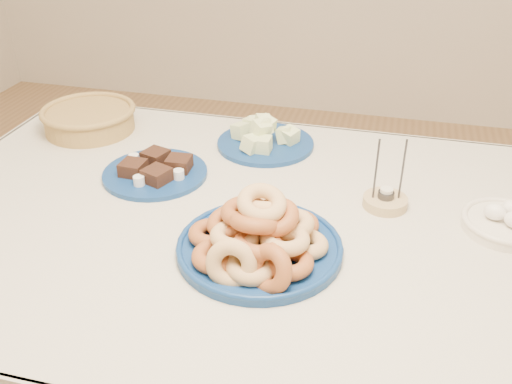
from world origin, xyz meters
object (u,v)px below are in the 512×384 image
at_px(dining_table, 261,256).
at_px(donut_platter, 259,237).
at_px(egg_bowl, 506,222).
at_px(melon_plate, 264,138).
at_px(wicker_basket, 89,118).
at_px(candle_holder, 385,200).
at_px(brownie_plate, 155,171).

xyz_separation_m(dining_table, donut_platter, (0.03, -0.13, 0.15)).
xyz_separation_m(dining_table, egg_bowl, (0.53, 0.09, 0.13)).
distance_m(donut_platter, melon_plate, 0.52).
bearing_deg(donut_platter, wicker_basket, 143.60).
height_order(dining_table, melon_plate, melon_plate).
distance_m(melon_plate, candle_holder, 0.44).
relative_size(brownie_plate, wicker_basket, 0.86).
bearing_deg(dining_table, candle_holder, 25.04).
xyz_separation_m(donut_platter, melon_plate, (-0.11, 0.51, -0.02)).
relative_size(donut_platter, melon_plate, 1.06).
xyz_separation_m(wicker_basket, egg_bowl, (1.16, -0.25, -0.02)).
xyz_separation_m(dining_table, melon_plate, (-0.09, 0.38, 0.13)).
bearing_deg(melon_plate, candle_holder, -34.96).
bearing_deg(egg_bowl, dining_table, -170.18).
bearing_deg(egg_bowl, wicker_basket, 167.57).
distance_m(dining_table, wicker_basket, 0.73).
bearing_deg(dining_table, egg_bowl, 9.82).
height_order(melon_plate, brownie_plate, melon_plate).
height_order(wicker_basket, egg_bowl, wicker_basket).
distance_m(melon_plate, egg_bowl, 0.68).
height_order(donut_platter, egg_bowl, donut_platter).
xyz_separation_m(donut_platter, wicker_basket, (-0.65, 0.48, -0.00)).
relative_size(donut_platter, candle_holder, 2.15).
bearing_deg(dining_table, wicker_basket, 150.82).
bearing_deg(melon_plate, dining_table, -77.07).
height_order(brownie_plate, candle_holder, candle_holder).
bearing_deg(donut_platter, melon_plate, 102.66).
relative_size(donut_platter, wicker_basket, 1.08).
xyz_separation_m(melon_plate, egg_bowl, (0.62, -0.28, -0.00)).
xyz_separation_m(brownie_plate, egg_bowl, (0.85, -0.04, 0.01)).
bearing_deg(brownie_plate, egg_bowl, -2.45).
bearing_deg(brownie_plate, dining_table, -22.16).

